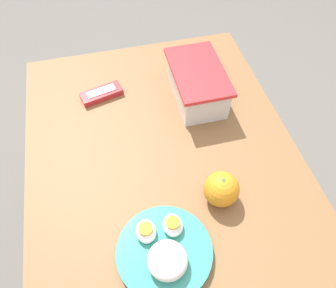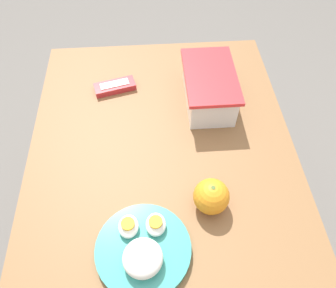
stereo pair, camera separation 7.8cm
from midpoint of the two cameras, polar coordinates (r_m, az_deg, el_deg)
ground_plane at (r=1.43m, az=1.24°, el=-19.87°), size 10.00×10.00×0.00m
table at (r=0.86m, az=1.96°, el=-8.09°), size 0.95×0.66×0.71m
food_container at (r=0.90m, az=9.61°, el=9.19°), size 0.22×0.13×0.10m
orange_fruit at (r=0.71m, az=10.72°, el=-9.20°), size 0.08×0.08×0.08m
rice_plate at (r=0.67m, az=-0.92°, el=-18.08°), size 0.19×0.19×0.06m
candy_bar at (r=0.94m, az=-6.89°, el=9.77°), size 0.07×0.12×0.02m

